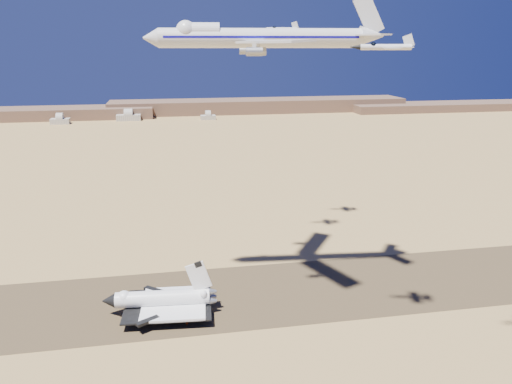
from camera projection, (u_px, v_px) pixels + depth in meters
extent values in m
plane|color=tan|center=(216.00, 297.00, 186.65)|extent=(1200.00, 1200.00, 0.00)
cube|color=brown|center=(216.00, 297.00, 186.64)|extent=(600.00, 50.00, 0.06)
cube|color=brown|center=(2.00, 114.00, 637.44)|extent=(380.00, 60.00, 14.00)
cube|color=brown|center=(260.00, 106.00, 714.79)|extent=(420.00, 60.00, 18.00)
cube|color=brown|center=(449.00, 106.00, 736.06)|extent=(300.00, 60.00, 11.00)
cube|color=#B9B3A4|center=(60.00, 121.00, 605.17)|extent=(22.00, 14.00, 6.50)
cube|color=#B9B3A4|center=(129.00, 117.00, 633.08)|extent=(30.00, 15.00, 7.50)
cube|color=#B9B3A4|center=(208.00, 117.00, 641.28)|extent=(19.00, 12.50, 5.50)
cylinder|color=white|center=(162.00, 298.00, 173.58)|extent=(32.14, 8.02, 5.57)
cone|color=black|center=(109.00, 301.00, 171.77)|extent=(4.87, 5.62, 5.29)
sphere|color=white|center=(124.00, 298.00, 172.07)|extent=(5.17, 5.17, 5.17)
cube|color=white|center=(174.00, 303.00, 174.61)|extent=(23.65, 25.48, 0.89)
cube|color=black|center=(168.00, 305.00, 174.54)|extent=(31.58, 26.10, 0.50)
cube|color=white|center=(199.00, 276.00, 172.69)|extent=(9.24, 1.41, 11.45)
cylinder|color=gray|center=(125.00, 311.00, 173.51)|extent=(0.36, 0.36, 3.18)
cylinder|color=black|center=(125.00, 314.00, 173.81)|extent=(1.12, 0.53, 1.09)
cylinder|color=gray|center=(179.00, 316.00, 170.65)|extent=(0.36, 0.36, 3.18)
cylinder|color=black|center=(179.00, 318.00, 170.94)|extent=(1.12, 0.53, 1.09)
cylinder|color=gray|center=(181.00, 302.00, 180.14)|extent=(0.36, 0.36, 3.18)
cylinder|color=black|center=(181.00, 304.00, 180.43)|extent=(1.12, 0.53, 1.09)
cylinder|color=silver|center=(262.00, 38.00, 164.17)|extent=(67.55, 12.65, 6.33)
cone|color=silver|center=(151.00, 38.00, 161.15)|extent=(5.52, 6.77, 6.33)
sphere|color=silver|center=(186.00, 31.00, 161.46)|extent=(6.53, 6.53, 6.53)
cube|color=silver|center=(273.00, 41.00, 149.53)|extent=(19.61, 30.81, 0.69)
cube|color=silver|center=(263.00, 42.00, 179.80)|extent=(23.77, 29.67, 0.69)
cube|color=silver|center=(373.00, 35.00, 160.72)|extent=(9.47, 12.16, 0.49)
cube|color=silver|center=(362.00, 36.00, 173.02)|extent=(10.74, 12.02, 0.49)
cube|color=silver|center=(369.00, 15.00, 165.07)|extent=(11.29, 1.75, 14.14)
cylinder|color=gray|center=(258.00, 51.00, 156.65)|extent=(5.17, 3.03, 2.57)
cylinder|color=gray|center=(254.00, 52.00, 147.98)|extent=(5.17, 3.03, 2.57)
cylinder|color=gray|center=(254.00, 51.00, 173.68)|extent=(5.17, 3.03, 2.57)
cylinder|color=gray|center=(246.00, 51.00, 182.03)|extent=(5.17, 3.03, 2.57)
imported|color=#C8450B|center=(177.00, 321.00, 168.51)|extent=(0.45, 0.62, 1.60)
imported|color=#C8450B|center=(187.00, 321.00, 168.64)|extent=(0.87, 0.97, 1.73)
imported|color=#C8450B|center=(187.00, 323.00, 167.48)|extent=(1.21, 0.97, 1.84)
cylinder|color=silver|center=(386.00, 47.00, 130.06)|extent=(13.08, 4.85, 1.53)
cone|color=black|center=(355.00, 47.00, 130.65)|extent=(3.11, 2.10, 1.42)
sphere|color=black|center=(373.00, 45.00, 130.15)|extent=(1.53, 1.53, 1.53)
cube|color=silver|center=(390.00, 48.00, 130.04)|extent=(5.95, 9.44, 0.27)
cube|color=silver|center=(407.00, 47.00, 129.65)|extent=(3.73, 5.90, 0.22)
cube|color=silver|center=(408.00, 41.00, 129.21)|extent=(3.27, 1.11, 3.70)
cylinder|color=silver|center=(282.00, 29.00, 206.01)|extent=(12.80, 2.60, 1.48)
cone|color=black|center=(263.00, 29.00, 205.32)|extent=(2.87, 1.61, 1.38)
sphere|color=black|center=(274.00, 28.00, 205.57)|extent=(1.48, 1.48, 1.48)
cube|color=silver|center=(284.00, 30.00, 206.16)|extent=(4.44, 8.77, 0.26)
cube|color=silver|center=(294.00, 29.00, 206.48)|extent=(2.79, 5.48, 0.21)
cube|color=silver|center=(295.00, 26.00, 206.09)|extent=(3.22, 0.55, 3.59)
cylinder|color=silver|center=(311.00, 38.00, 229.20)|extent=(13.27, 3.71, 1.54)
cone|color=black|center=(293.00, 38.00, 229.09)|extent=(3.06, 1.88, 1.43)
sphere|color=black|center=(304.00, 36.00, 229.00)|extent=(1.54, 1.54, 1.54)
cube|color=silver|center=(313.00, 38.00, 229.28)|extent=(5.26, 9.32, 0.27)
cube|color=silver|center=(323.00, 38.00, 229.28)|extent=(3.30, 5.82, 0.22)
cube|color=silver|center=(323.00, 34.00, 228.85)|extent=(3.33, 0.82, 3.72)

